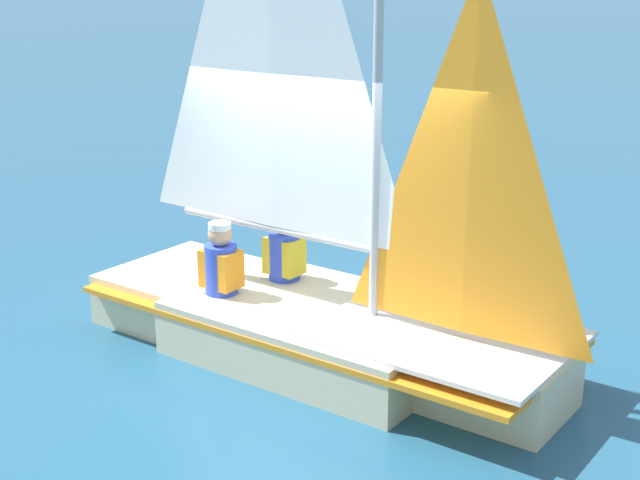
# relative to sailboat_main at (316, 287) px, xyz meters

# --- Properties ---
(ground_plane) EXTENTS (260.00, 260.00, 0.00)m
(ground_plane) POSITION_rel_sailboat_main_xyz_m (0.03, -0.04, -0.64)
(ground_plane) COLOR #235675
(sailboat_main) EXTENTS (3.96, 4.57, 5.24)m
(sailboat_main) POSITION_rel_sailboat_main_xyz_m (0.00, 0.00, 0.00)
(sailboat_main) COLOR beige
(sailboat_main) RESTS_ON ground_plane
(sailor_helm) EXTENTS (0.42, 0.43, 1.16)m
(sailor_helm) POSITION_rel_sailboat_main_xyz_m (-0.09, 0.71, -0.02)
(sailor_helm) COLOR black
(sailor_helm) RESTS_ON ground_plane
(sailor_crew) EXTENTS (0.42, 0.43, 1.16)m
(sailor_crew) POSITION_rel_sailboat_main_xyz_m (-0.75, 0.52, -0.01)
(sailor_crew) COLOR black
(sailor_crew) RESTS_ON ground_plane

